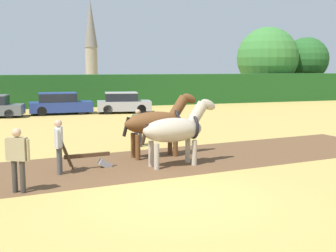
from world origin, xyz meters
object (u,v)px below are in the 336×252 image
(draft_horse_lead_right, at_px, (158,122))
(farmer_beside_team, at_px, (138,125))
(parked_car_center_left, at_px, (60,104))
(plow, at_px, (91,159))
(farmer_at_plow, at_px, (59,142))
(tree_center, at_px, (306,60))
(draft_horse_lead_left, at_px, (176,129))
(parked_car_center, at_px, (123,103))
(tree_center_left, at_px, (267,58))
(church_spire, at_px, (91,41))
(farmer_onlooker_left, at_px, (18,155))

(draft_horse_lead_right, relative_size, farmer_beside_team, 1.93)
(parked_car_center_left, bearing_deg, draft_horse_lead_right, -81.31)
(plow, distance_m, farmer_at_plow, 1.30)
(tree_center, bearing_deg, draft_horse_lead_left, -132.22)
(farmer_at_plow, distance_m, parked_car_center, 17.85)
(tree_center_left, bearing_deg, draft_horse_lead_left, -126.03)
(draft_horse_lead_left, height_order, parked_car_center, draft_horse_lead_left)
(draft_horse_lead_left, relative_size, draft_horse_lead_right, 0.94)
(draft_horse_lead_left, xyz_separation_m, plow, (-2.78, 0.44, -0.91))
(draft_horse_lead_right, height_order, farmer_at_plow, draft_horse_lead_right)
(tree_center, xyz_separation_m, church_spire, (-18.74, 36.61, 3.83))
(plow, xyz_separation_m, farmer_onlooker_left, (-2.18, -2.12, 0.68))
(farmer_at_plow, bearing_deg, farmer_beside_team, 58.07)
(church_spire, relative_size, farmer_onlooker_left, 8.87)
(draft_horse_lead_right, height_order, parked_car_center_left, draft_horse_lead_right)
(draft_horse_lead_left, bearing_deg, church_spire, 77.68)
(parked_car_center, bearing_deg, tree_center, 32.23)
(plow, relative_size, parked_car_center_left, 0.40)
(church_spire, distance_m, farmer_beside_team, 60.72)
(draft_horse_lead_left, xyz_separation_m, parked_car_center_left, (-2.68, 17.50, -0.49))
(farmer_beside_team, bearing_deg, farmer_onlooker_left, -167.63)
(tree_center_left, relative_size, tree_center, 1.15)
(tree_center_left, height_order, plow, tree_center_left)
(farmer_beside_team, bearing_deg, parked_car_center, 43.34)
(farmer_at_plow, bearing_deg, tree_center_left, 59.79)
(farmer_at_plow, bearing_deg, draft_horse_lead_right, 33.50)
(farmer_at_plow, distance_m, farmer_beside_team, 5.05)
(tree_center_left, height_order, parked_car_center, tree_center_left)
(farmer_beside_team, xyz_separation_m, parked_car_center, (2.15, 13.24, -0.17))
(parked_car_center, bearing_deg, tree_center_left, 37.66)
(tree_center, distance_m, plow, 38.41)
(church_spire, bearing_deg, tree_center_left, -69.34)
(farmer_onlooker_left, distance_m, parked_car_center, 19.83)
(farmer_beside_team, distance_m, parked_car_center_left, 13.95)
(tree_center_left, distance_m, draft_horse_lead_right, 32.47)
(tree_center_left, distance_m, parked_car_center, 20.86)
(tree_center, xyz_separation_m, farmer_onlooker_left, (-29.55, -28.78, -3.15))
(plow, bearing_deg, parked_car_center, 67.58)
(farmer_onlooker_left, bearing_deg, farmer_beside_team, -12.49)
(tree_center_left, bearing_deg, tree_center, 0.64)
(draft_horse_lead_right, bearing_deg, draft_horse_lead_left, -90.16)
(tree_center, distance_m, draft_horse_lead_left, 36.72)
(parked_car_center_left, bearing_deg, tree_center, 19.22)
(parked_car_center, bearing_deg, draft_horse_lead_right, -88.88)
(tree_center_left, xyz_separation_m, draft_horse_lead_left, (-19.68, -27.05, -3.09))
(tree_center, xyz_separation_m, parked_car_center, (-22.83, -10.12, -3.43))
(draft_horse_lead_right, bearing_deg, parked_car_center, 75.72)
(draft_horse_lead_right, relative_size, plow, 1.74)
(draft_horse_lead_left, bearing_deg, plow, 163.90)
(farmer_at_plow, height_order, farmer_beside_team, farmer_at_plow)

